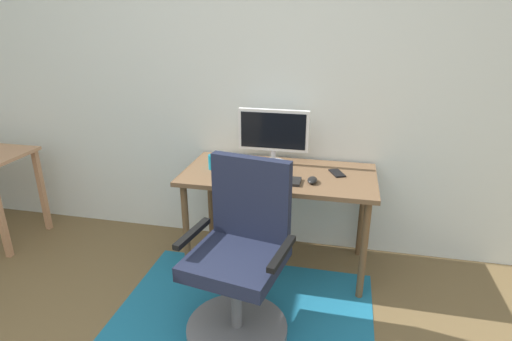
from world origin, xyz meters
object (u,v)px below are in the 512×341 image
(desk, at_px, (279,183))
(keyboard, at_px, (267,179))
(coffee_cup, at_px, (214,162))
(monitor, at_px, (273,133))
(office_chair, at_px, (240,269))
(cell_phone, at_px, (337,173))
(computer_mouse, at_px, (312,180))

(desk, height_order, keyboard, keyboard)
(coffee_cup, bearing_deg, monitor, 27.64)
(monitor, bearing_deg, office_chair, -91.44)
(coffee_cup, bearing_deg, office_chair, -62.39)
(keyboard, xyz_separation_m, cell_phone, (0.43, 0.22, -0.00))
(keyboard, xyz_separation_m, office_chair, (-0.04, -0.53, -0.32))
(desk, bearing_deg, monitor, 112.13)
(computer_mouse, bearing_deg, cell_phone, 52.28)
(desk, relative_size, coffee_cup, 13.00)
(desk, relative_size, cell_phone, 9.10)
(monitor, height_order, keyboard, monitor)
(computer_mouse, relative_size, office_chair, 0.11)
(keyboard, height_order, cell_phone, keyboard)
(monitor, bearing_deg, coffee_cup, -152.36)
(monitor, height_order, computer_mouse, monitor)
(desk, distance_m, monitor, 0.36)
(computer_mouse, height_order, office_chair, office_chair)
(computer_mouse, distance_m, cell_phone, 0.24)
(keyboard, distance_m, computer_mouse, 0.29)
(computer_mouse, xyz_separation_m, office_chair, (-0.33, -0.56, -0.33))
(cell_phone, bearing_deg, coffee_cup, 161.55)
(monitor, xyz_separation_m, computer_mouse, (0.30, -0.30, -0.21))
(cell_phone, distance_m, office_chair, 0.94)
(cell_phone, bearing_deg, desk, 165.34)
(monitor, bearing_deg, computer_mouse, -44.80)
(coffee_cup, distance_m, cell_phone, 0.83)
(desk, height_order, monitor, monitor)
(cell_phone, bearing_deg, keyboard, -177.36)
(coffee_cup, xyz_separation_m, cell_phone, (0.82, 0.08, -0.04))
(office_chair, bearing_deg, monitor, 98.82)
(keyboard, xyz_separation_m, coffee_cup, (-0.39, 0.14, 0.04))
(desk, distance_m, cell_phone, 0.39)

